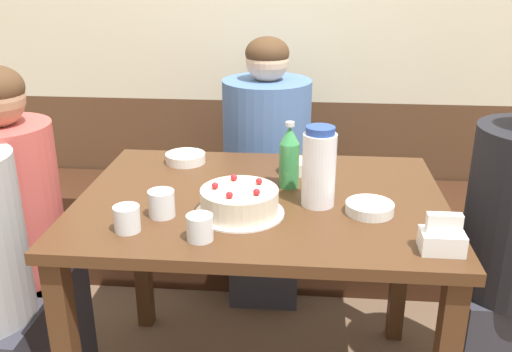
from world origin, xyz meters
name	(u,v)px	position (x,y,z in m)	size (l,w,h in m)	color
back_wall	(280,10)	(0.00, 1.05, 1.25)	(4.80, 0.04, 2.50)	brown
bench_seat	(275,232)	(0.00, 0.83, 0.23)	(2.55, 0.38, 0.45)	#381E11
dining_table	(261,228)	(0.00, 0.00, 0.66)	(1.15, 0.84, 0.77)	#4C2D19
birthday_cake	(239,202)	(-0.05, -0.13, 0.81)	(0.26, 0.26, 0.10)	white
water_pitcher	(319,167)	(0.18, -0.04, 0.89)	(0.10, 0.10, 0.25)	white
soju_bottle	(289,156)	(0.08, 0.09, 0.87)	(0.06, 0.06, 0.22)	#388E4C
napkin_holder	(442,238)	(0.49, -0.31, 0.81)	(0.11, 0.08, 0.11)	white
bowl_soup_white	(370,208)	(0.33, -0.09, 0.79)	(0.14, 0.14, 0.03)	white
bowl_rice_small	(186,158)	(-0.30, 0.29, 0.79)	(0.15, 0.15, 0.03)	white
bowl_side_dish	(295,166)	(0.10, 0.23, 0.79)	(0.11, 0.11, 0.04)	white
glass_water_tall	(162,204)	(-0.28, -0.17, 0.81)	(0.08, 0.08, 0.08)	silver
glass_tumbler_short	(127,219)	(-0.35, -0.27, 0.81)	(0.07, 0.07, 0.07)	silver
glass_shot_small	(200,227)	(-0.14, -0.30, 0.81)	(0.07, 0.07, 0.07)	silver
person_teal_shirt	(266,175)	(-0.03, 0.68, 0.58)	(0.37, 0.37, 1.18)	#33333D
person_dark_striped	(19,245)	(-0.83, 0.01, 0.55)	(0.34, 0.32, 1.17)	#33333D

